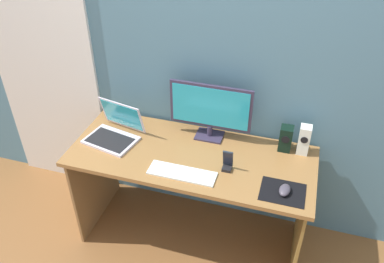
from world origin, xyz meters
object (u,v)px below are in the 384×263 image
(speaker_near_monitor, at_px, (286,139))
(keyboard_external, at_px, (183,173))
(phone_in_dock, at_px, (227,163))
(monitor, at_px, (210,109))
(speaker_right, at_px, (304,140))
(mouse, at_px, (285,190))
(laptop, at_px, (115,132))

(speaker_near_monitor, distance_m, keyboard_external, 0.69)
(phone_in_dock, bearing_deg, keyboard_external, -153.66)
(monitor, distance_m, speaker_near_monitor, 0.51)
(speaker_right, height_order, speaker_near_monitor, speaker_right)
(speaker_right, relative_size, mouse, 1.97)
(monitor, bearing_deg, speaker_right, 0.52)
(speaker_right, bearing_deg, speaker_near_monitor, -179.95)
(speaker_near_monitor, bearing_deg, monitor, -179.38)
(mouse, xyz_separation_m, phone_in_dock, (-0.35, 0.10, 0.03))
(speaker_near_monitor, distance_m, laptop, 1.10)
(monitor, relative_size, mouse, 5.32)
(mouse, distance_m, phone_in_dock, 0.37)
(keyboard_external, bearing_deg, phone_in_dock, 26.12)
(speaker_near_monitor, height_order, mouse, speaker_near_monitor)
(laptop, bearing_deg, monitor, 17.94)
(monitor, height_order, mouse, monitor)
(keyboard_external, bearing_deg, monitor, 81.93)
(monitor, distance_m, phone_in_dock, 0.38)
(keyboard_external, relative_size, phone_in_dock, 2.94)
(speaker_near_monitor, xyz_separation_m, laptop, (-1.08, -0.20, -0.04))
(mouse, bearing_deg, laptop, 177.41)
(speaker_right, relative_size, keyboard_external, 0.49)
(phone_in_dock, bearing_deg, laptop, 173.07)
(speaker_near_monitor, xyz_separation_m, keyboard_external, (-0.55, -0.41, -0.08))
(phone_in_dock, bearing_deg, speaker_right, 35.22)
(monitor, relative_size, speaker_near_monitor, 3.16)
(laptop, bearing_deg, phone_in_dock, -6.93)
(keyboard_external, bearing_deg, mouse, 1.30)
(laptop, distance_m, mouse, 1.15)
(laptop, height_order, phone_in_dock, laptop)
(laptop, xyz_separation_m, mouse, (1.13, -0.20, -0.03))
(speaker_right, xyz_separation_m, mouse, (-0.06, -0.40, -0.08))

